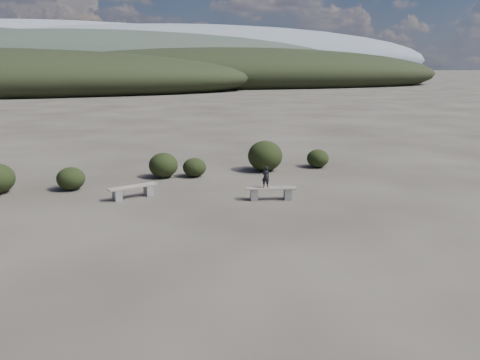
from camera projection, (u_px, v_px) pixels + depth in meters
name	position (u px, v px, depth m)	size (l,w,h in m)	color
ground	(267.00, 242.00, 14.07)	(1200.00, 1200.00, 0.00)	#322D27
bench_left	(133.00, 191.00, 18.75)	(2.02, 0.99, 0.50)	gray
bench_right	(271.00, 192.00, 18.50)	(2.06, 0.91, 0.50)	gray
seated_person	(266.00, 177.00, 18.34)	(0.32, 0.21, 0.87)	black
shrub_a	(71.00, 178.00, 19.99)	(1.19, 1.19, 0.98)	black
shrub_b	(163.00, 165.00, 22.20)	(1.38, 1.38, 1.18)	black
shrub_c	(195.00, 167.00, 22.40)	(1.13, 1.13, 0.90)	black
shrub_d	(265.00, 156.00, 23.59)	(1.75, 1.75, 1.53)	black
shrub_e	(318.00, 158.00, 24.46)	(1.14, 1.14, 0.95)	black
mountain_ridges	(82.00, 58.00, 323.14)	(500.00, 400.00, 56.00)	black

